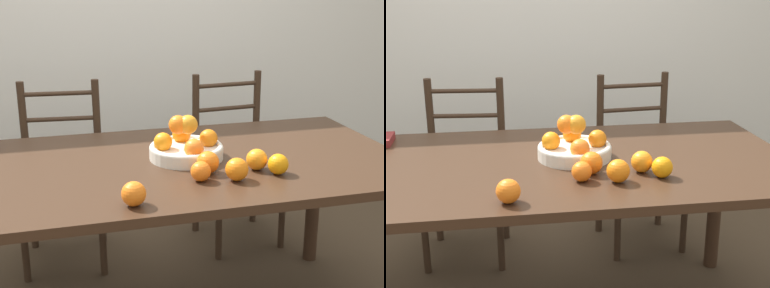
# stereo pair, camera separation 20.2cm
# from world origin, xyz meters

# --- Properties ---
(wall_back) EXTENTS (8.00, 0.06, 2.60)m
(wall_back) POSITION_xyz_m (0.00, 1.50, 1.30)
(wall_back) COLOR silver
(wall_back) RESTS_ON ground_plane
(dining_table) EXTENTS (1.89, 0.96, 0.77)m
(dining_table) POSITION_xyz_m (0.00, 0.00, 0.68)
(dining_table) COLOR #382316
(dining_table) RESTS_ON ground_plane
(fruit_bowl) EXTENTS (0.29, 0.29, 0.18)m
(fruit_bowl) POSITION_xyz_m (0.08, 0.03, 0.82)
(fruit_bowl) COLOR silver
(fruit_bowl) RESTS_ON dining_table
(orange_loose_0) EXTENTS (0.08, 0.08, 0.08)m
(orange_loose_0) POSITION_xyz_m (0.19, -0.26, 0.81)
(orange_loose_0) COLOR orange
(orange_loose_0) RESTS_ON dining_table
(orange_loose_1) EXTENTS (0.08, 0.08, 0.08)m
(orange_loose_1) POSITION_xyz_m (-0.19, -0.38, 0.81)
(orange_loose_1) COLOR orange
(orange_loose_1) RESTS_ON dining_table
(orange_loose_2) EXTENTS (0.08, 0.08, 0.08)m
(orange_loose_2) POSITION_xyz_m (0.36, -0.24, 0.81)
(orange_loose_2) COLOR orange
(orange_loose_2) RESTS_ON dining_table
(orange_loose_3) EXTENTS (0.08, 0.08, 0.08)m
(orange_loose_3) POSITION_xyz_m (0.11, -0.16, 0.81)
(orange_loose_3) COLOR orange
(orange_loose_3) RESTS_ON dining_table
(orange_loose_4) EXTENTS (0.07, 0.07, 0.07)m
(orange_loose_4) POSITION_xyz_m (0.07, -0.23, 0.81)
(orange_loose_4) COLOR orange
(orange_loose_4) RESTS_ON dining_table
(orange_loose_5) EXTENTS (0.08, 0.08, 0.08)m
(orange_loose_5) POSITION_xyz_m (0.30, -0.17, 0.81)
(orange_loose_5) COLOR orange
(orange_loose_5) RESTS_ON dining_table
(chair_left) EXTENTS (0.45, 0.44, 0.95)m
(chair_left) POSITION_xyz_m (-0.40, 0.76, 0.46)
(chair_left) COLOR #382619
(chair_left) RESTS_ON ground_plane
(chair_right) EXTENTS (0.45, 0.43, 0.95)m
(chair_right) POSITION_xyz_m (0.56, 0.76, 0.46)
(chair_right) COLOR #382619
(chair_right) RESTS_ON ground_plane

